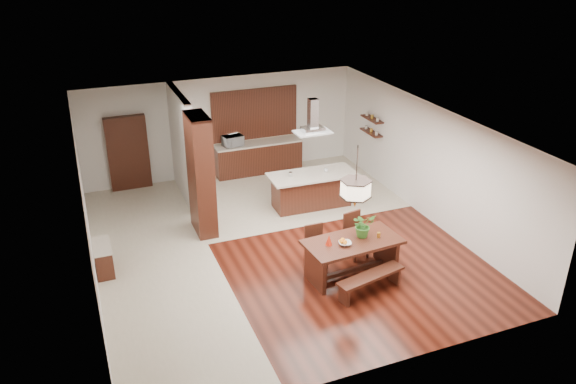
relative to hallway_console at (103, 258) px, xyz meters
name	(u,v)px	position (x,y,z in m)	size (l,w,h in m)	color
room_shell	(275,160)	(3.81, -0.20, 1.75)	(9.00, 9.04, 2.92)	#351109
tile_hallway	(157,266)	(1.06, -0.20, -0.31)	(2.50, 9.00, 0.01)	beige
tile_kitchen	(287,192)	(5.06, 2.30, -0.31)	(5.50, 4.00, 0.01)	beige
soffit_band	(275,124)	(3.81, -0.20, 2.57)	(8.00, 9.00, 0.02)	#361F0D
partition_pier	(201,175)	(2.41, 1.00, 1.14)	(0.45, 1.00, 2.90)	black
partition_stub	(182,146)	(2.41, 3.10, 1.14)	(0.18, 2.40, 2.90)	silver
hallway_console	(103,258)	(0.00, 0.00, 0.00)	(0.37, 0.88, 0.63)	black
hallway_doorway	(128,153)	(1.11, 4.20, 0.74)	(1.10, 0.20, 2.10)	black
rear_counter	(258,157)	(4.81, 4.00, 0.16)	(2.60, 0.62, 0.95)	black
kitchen_window	(254,114)	(4.81, 4.26, 1.44)	(2.60, 0.08, 1.50)	olive
shelf_lower	(371,132)	(7.68, 2.40, 1.08)	(0.26, 0.90, 0.04)	black
shelf_upper	(372,119)	(7.68, 2.40, 1.49)	(0.26, 0.90, 0.04)	black
dining_table	(352,250)	(4.81, -2.05, 0.29)	(2.06, 1.14, 0.83)	black
dining_bench	(370,284)	(4.86, -2.77, -0.10)	(1.52, 0.33, 0.43)	black
dining_chair_left	(317,247)	(4.27, -1.48, 0.16)	(0.42, 0.42, 0.94)	black
dining_chair_right	(357,236)	(5.26, -1.41, 0.20)	(0.45, 0.45, 1.02)	black
pendant_lantern	(356,177)	(4.81, -2.05, 1.93)	(0.64, 0.64, 1.31)	beige
foliage_plant	(363,225)	(5.08, -1.96, 0.77)	(0.46, 0.40, 0.51)	#316C24
fruit_bowl	(345,243)	(4.58, -2.14, 0.55)	(0.26, 0.26, 0.06)	beige
napkin_cone	(329,240)	(4.28, -2.03, 0.62)	(0.14, 0.14, 0.22)	red
gold_ornament	(379,235)	(5.37, -2.12, 0.57)	(0.07, 0.07, 0.11)	gold
kitchen_island	(312,189)	(5.35, 1.28, 0.17)	(2.30, 1.05, 0.94)	black
range_hood	(313,116)	(5.35, 1.28, 2.15)	(0.90, 0.55, 0.87)	silver
island_cup	(326,171)	(5.72, 1.22, 0.67)	(0.11, 0.11, 0.09)	silver
microwave	(233,141)	(4.04, 3.97, 0.79)	(0.56, 0.38, 0.31)	#BABDC1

